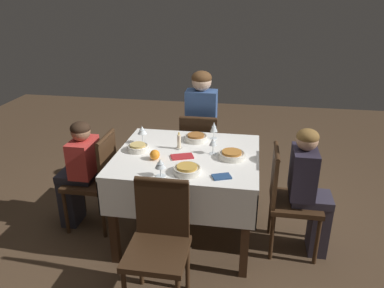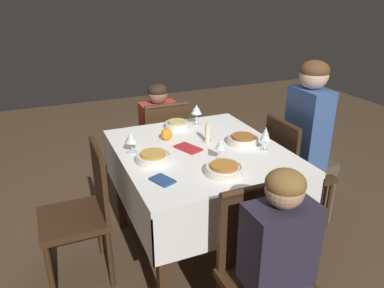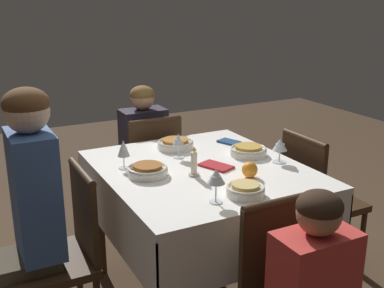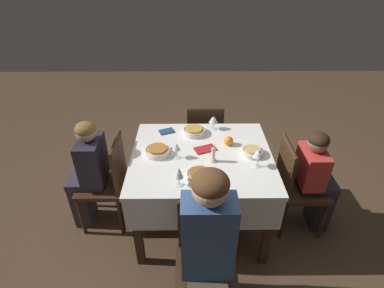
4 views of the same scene
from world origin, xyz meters
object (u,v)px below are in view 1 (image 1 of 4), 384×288
at_px(chair_north, 200,150).
at_px(bowl_north, 196,137).
at_px(bowl_east, 232,155).
at_px(bowl_south, 187,169).
at_px(person_adult_denim, 202,124).
at_px(candle_centerpiece, 179,143).
at_px(person_child_red, 78,170).
at_px(wine_glass_south, 160,164).
at_px(wine_glass_west, 142,131).
at_px(orange_fruit, 155,155).
at_px(bowl_west, 138,147).
at_px(person_child_dark, 309,187).
at_px(dining_table, 187,166).
at_px(chair_west, 96,176).
at_px(napkin_red_folded, 182,157).
at_px(wine_glass_north, 214,127).
at_px(chair_south, 159,239).
at_px(chair_east, 287,195).
at_px(napkin_spare_side, 222,177).
at_px(wine_glass_east, 213,142).

relative_size(chair_north, bowl_north, 4.38).
distance_m(bowl_east, bowl_south, 0.42).
height_order(person_adult_denim, candle_centerpiece, person_adult_denim).
relative_size(person_child_red, wine_glass_south, 7.42).
xyz_separation_m(wine_glass_west, orange_fruit, (0.18, -0.29, -0.08)).
height_order(bowl_west, orange_fruit, orange_fruit).
height_order(person_child_dark, orange_fruit, person_child_dark).
xyz_separation_m(bowl_south, orange_fruit, (-0.28, 0.18, 0.01)).
xyz_separation_m(chair_north, person_child_dark, (0.96, -0.77, 0.09)).
relative_size(dining_table, chair_west, 1.29).
bearing_deg(orange_fruit, napkin_red_folded, 20.01).
xyz_separation_m(wine_glass_north, wine_glass_south, (-0.29, -0.76, -0.01)).
height_order(chair_north, wine_glass_south, wine_glass_south).
xyz_separation_m(bowl_north, bowl_east, (0.33, -0.31, -0.00)).
relative_size(dining_table, chair_north, 1.29).
xyz_separation_m(chair_south, bowl_east, (0.41, 0.71, 0.31)).
xyz_separation_m(person_child_red, wine_glass_west, (0.55, 0.13, 0.34)).
bearing_deg(chair_east, person_child_red, 88.09).
bearing_deg(chair_west, bowl_west, 86.39).
bearing_deg(bowl_west, wine_glass_south, -54.31).
relative_size(chair_north, bowl_east, 4.19).
xyz_separation_m(person_child_dark, candle_centerpiece, (-1.04, 0.12, 0.25)).
height_order(dining_table, wine_glass_south, wine_glass_south).
distance_m(bowl_west, orange_fruit, 0.23).
bearing_deg(candle_centerpiece, person_adult_denim, 84.40).
height_order(bowl_east, napkin_spare_side, bowl_east).
xyz_separation_m(person_adult_denim, bowl_west, (-0.40, -0.87, 0.09)).
xyz_separation_m(chair_east, person_child_dark, (0.16, -0.00, 0.09)).
bearing_deg(chair_west, bowl_south, 67.97).
bearing_deg(dining_table, chair_east, -2.60).
xyz_separation_m(wine_glass_east, bowl_south, (-0.14, -0.36, -0.07)).
bearing_deg(chair_east, napkin_red_folded, 92.27).
relative_size(dining_table, chair_south, 1.29).
height_order(bowl_east, bowl_south, same).
bearing_deg(person_child_dark, candle_centerpiece, 83.17).
height_order(dining_table, chair_south, chair_south).
bearing_deg(wine_glass_north, dining_table, -115.43).
xyz_separation_m(chair_south, bowl_west, (-0.35, 0.73, 0.31)).
xyz_separation_m(chair_north, orange_fruit, (-0.22, -0.87, 0.32)).
relative_size(chair_south, wine_glass_south, 6.61).
distance_m(chair_east, napkin_spare_side, 0.65).
bearing_deg(person_adult_denim, chair_east, 131.48).
xyz_separation_m(chair_north, napkin_spare_side, (0.31, -1.08, 0.29)).
xyz_separation_m(person_adult_denim, person_child_dark, (0.96, -0.91, -0.14)).
bearing_deg(napkin_spare_side, orange_fruit, 158.37).
distance_m(wine_glass_west, napkin_spare_side, 0.88).
xyz_separation_m(chair_south, candle_centerpiece, (-0.03, 0.82, 0.34)).
relative_size(person_child_dark, wine_glass_north, 6.90).
relative_size(person_adult_denim, bowl_north, 6.32).
xyz_separation_m(dining_table, person_child_dark, (0.95, -0.04, -0.09)).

